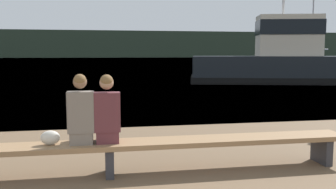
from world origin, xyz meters
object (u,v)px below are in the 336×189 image
(person_right, at_px, (107,113))
(moored_sailboat, at_px, (315,66))
(person_left, at_px, (81,114))
(shopping_bag, at_px, (50,138))
(bench_main, at_px, (109,148))
(tugboat_red, at_px, (281,62))

(person_right, bearing_deg, moored_sailboat, 53.02)
(person_left, distance_m, shopping_bag, 0.55)
(bench_main, relative_size, person_right, 7.47)
(shopping_bag, xyz_separation_m, moored_sailboat, (19.57, 24.89, 0.03))
(bench_main, distance_m, person_right, 0.53)
(person_right, bearing_deg, bench_main, -1.31)
(tugboat_red, xyz_separation_m, moored_sailboat, (8.16, 9.58, -0.63))
(shopping_bag, bearing_deg, moored_sailboat, 51.83)
(bench_main, relative_size, moored_sailboat, 0.74)
(shopping_bag, bearing_deg, bench_main, -1.60)
(bench_main, distance_m, person_left, 0.66)
(bench_main, height_order, shopping_bag, shopping_bag)
(person_right, bearing_deg, person_left, 179.97)
(person_right, relative_size, moored_sailboat, 0.10)
(person_right, distance_m, shopping_bag, 0.88)
(bench_main, height_order, person_left, person_left)
(shopping_bag, height_order, moored_sailboat, moored_sailboat)
(bench_main, xyz_separation_m, person_left, (-0.39, 0.00, 0.52))
(person_right, distance_m, tugboat_red, 18.65)
(person_right, height_order, moored_sailboat, moored_sailboat)
(moored_sailboat, bearing_deg, shopping_bag, 122.51)
(bench_main, distance_m, shopping_bag, 0.85)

